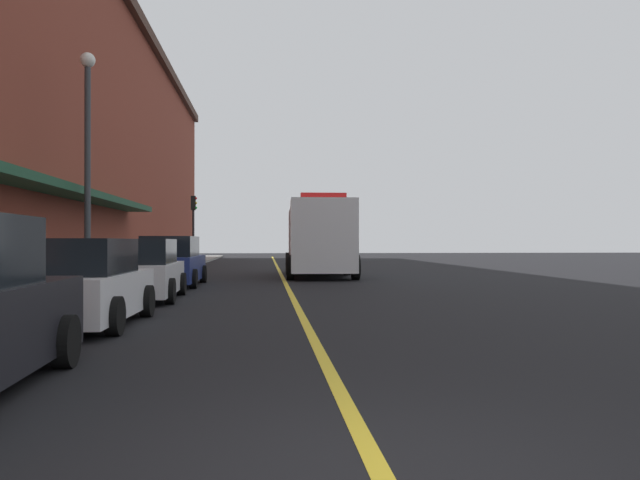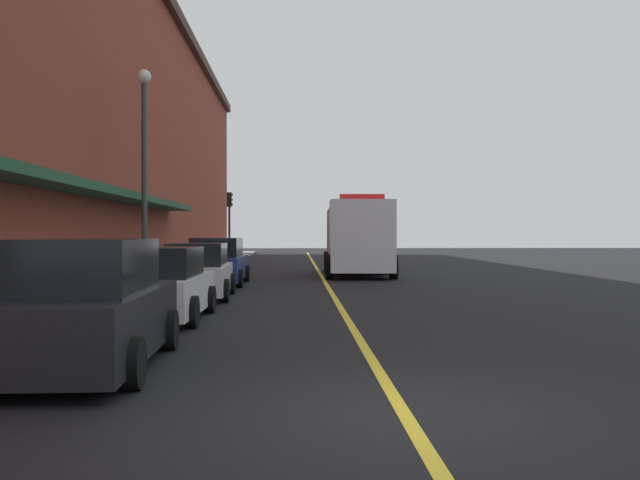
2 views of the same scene
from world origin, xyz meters
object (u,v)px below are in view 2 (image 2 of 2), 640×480
Objects in this scene: parked_car_3 at (218,263)px; parking_meter_1 at (186,254)px; street_lamp_left at (144,154)px; traffic_light_near at (230,213)px; parked_car_0 at (84,308)px; parked_car_2 at (198,272)px; parked_car_1 at (161,286)px; box_truck at (357,238)px.

parking_meter_1 is at bearing 44.44° from parked_car_3.
street_lamp_left is 21.44m from traffic_light_near.
parked_car_0 is at bearing -87.89° from traffic_light_near.
parked_car_2 is 5.36m from parked_car_3.
parked_car_3 is (0.06, 15.75, -0.03)m from parked_car_0.
parked_car_2 is 1.00× the size of traffic_light_near.
parked_car_3 is at bearing 57.76° from street_lamp_left.
parked_car_1 is 17.04m from box_truck.
box_truck is (5.68, 21.36, 0.82)m from parked_car_0.
box_truck is at bearing -61.28° from traffic_light_near.
parked_car_2 is 4.72m from street_lamp_left.
parked_car_2 is (0.10, 10.39, -0.09)m from parked_car_0.
parked_car_1 is at bearing -17.96° from box_truck.
parked_car_0 is 5.32m from parked_car_1.
box_truck is at bearing -44.67° from parked_car_3.
parked_car_2 is at bearing -0.23° from parked_car_1.
box_truck reaches higher than parked_car_1.
parked_car_0 reaches higher than parked_car_2.
box_truck is (5.67, 16.05, 0.91)m from parked_car_1.
parked_car_0 is 3.49× the size of parking_meter_1.
parked_car_0 is 0.58× the size of box_truck.
street_lamp_left is at bearing 40.60° from parked_car_2.
parking_meter_1 is (-1.41, 6.78, 0.31)m from parked_car_2.
parked_car_1 is at bearing -75.21° from street_lamp_left.
traffic_light_near is at bearing 88.23° from street_lamp_left.
parked_car_0 reaches higher than parked_car_3.
parked_car_3 is 5.16m from street_lamp_left.
parked_car_0 reaches higher than parking_meter_1.
street_lamp_left reaches higher than parked_car_2.
parked_car_0 is at bearing -179.40° from parked_car_1.
parked_car_3 is at bearing -1.86° from parked_car_0.
traffic_light_near is (0.66, 21.40, -1.24)m from street_lamp_left.
street_lamp_left is at bearing 7.00° from parked_car_0.
parked_car_3 is 3.67× the size of parking_meter_1.
parking_meter_1 is at bearing 82.49° from street_lamp_left.
parked_car_2 is 3.22× the size of parking_meter_1.
parked_car_3 reaches higher than parked_car_1.
parked_car_1 is 5.07m from parked_car_2.
parked_car_0 reaches higher than parked_car_1.
street_lamp_left is (-0.60, -4.55, 3.34)m from parking_meter_1.
street_lamp_left is (-7.59, -8.75, 2.75)m from box_truck.
traffic_light_near is (-1.26, 28.69, 2.41)m from parked_car_1.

